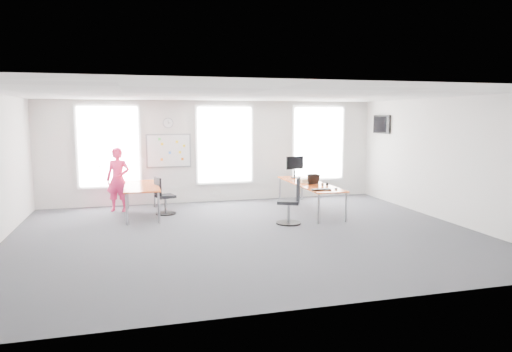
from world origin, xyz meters
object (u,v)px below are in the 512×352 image
object	(u,v)px
desk_left	(142,188)
keyboard	(321,190)
chair_right	(291,204)
chair_left	(163,198)
headphones	(325,184)
desk_right	(309,185)
monitor	(295,165)
person	(118,180)

from	to	relation	value
desk_left	keyboard	xyz separation A→B (m)	(4.22, -1.78, 0.05)
chair_right	chair_left	distance (m)	3.42
chair_left	headphones	xyz separation A→B (m)	(4.03, -1.14, 0.37)
desk_right	monitor	bearing A→B (deg)	91.20
desk_right	person	xyz separation A→B (m)	(-4.98, 1.26, 0.15)
chair_right	monitor	size ratio (longest dim) A/B	1.75
keyboard	monitor	size ratio (longest dim) A/B	0.76
keyboard	chair_right	bearing A→B (deg)	-158.66
desk_left	chair_left	xyz separation A→B (m)	(0.54, -0.03, -0.29)
chair_right	keyboard	size ratio (longest dim) A/B	2.32
person	chair_left	bearing A→B (deg)	-15.01
keyboard	chair_left	bearing A→B (deg)	167.28
desk_right	keyboard	size ratio (longest dim) A/B	6.49
chair_right	keyboard	bearing A→B (deg)	123.52
headphones	monitor	bearing A→B (deg)	86.83
desk_left	chair_right	xyz separation A→B (m)	(3.41, -1.90, -0.23)
keyboard	headphones	bearing A→B (deg)	72.62
person	monitor	bearing A→B (deg)	15.36
person	chair_right	bearing A→B (deg)	-15.70
chair_right	monitor	world-z (taller)	monitor
desk_right	chair_left	xyz separation A→B (m)	(-3.84, 0.55, -0.28)
chair_left	desk_left	bearing A→B (deg)	69.92
desk_right	headphones	size ratio (longest dim) A/B	18.58
chair_right	keyboard	xyz separation A→B (m)	(0.81, 0.12, 0.28)
desk_left	chair_left	distance (m)	0.61
desk_left	monitor	bearing A→B (deg)	6.91
person	headphones	bearing A→B (deg)	-2.66
chair_right	chair_left	xyz separation A→B (m)	(-2.87, 1.87, -0.06)
desk_right	keyboard	distance (m)	1.21
person	keyboard	bearing A→B (deg)	-9.94
desk_right	chair_right	size ratio (longest dim) A/B	2.80
desk_left	headphones	xyz separation A→B (m)	(4.57, -1.18, 0.08)
desk_left	desk_right	bearing A→B (deg)	-7.54
person	keyboard	xyz separation A→B (m)	(4.81, -2.46, -0.09)
desk_left	keyboard	distance (m)	4.58
chair_right	monitor	xyz separation A→B (m)	(0.95, 2.43, 0.65)
desk_left	headphones	bearing A→B (deg)	-14.43
desk_right	desk_left	world-z (taller)	desk_left
keyboard	monitor	world-z (taller)	monitor
desk_right	desk_left	size ratio (longest dim) A/B	1.45
desk_right	person	size ratio (longest dim) A/B	1.80
desk_right	keyboard	xyz separation A→B (m)	(-0.17, -1.20, 0.06)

